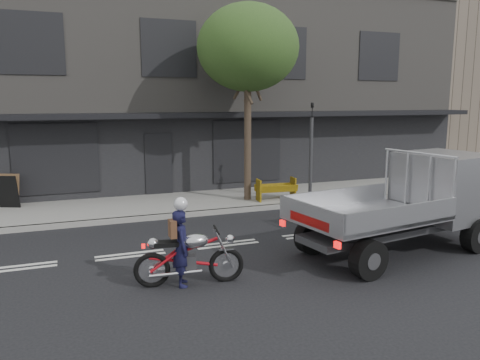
% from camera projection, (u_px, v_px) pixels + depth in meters
% --- Properties ---
extents(ground, '(80.00, 80.00, 0.00)m').
position_uv_depth(ground, '(227.00, 244.00, 11.78)').
color(ground, black).
rests_on(ground, ground).
extents(sidewalk, '(32.00, 3.20, 0.15)m').
position_uv_depth(sidewalk, '(183.00, 203.00, 16.10)').
color(sidewalk, gray).
rests_on(sidewalk, ground).
extents(kerb, '(32.00, 0.20, 0.15)m').
position_uv_depth(kerb, '(195.00, 214.00, 14.62)').
color(kerb, gray).
rests_on(kerb, ground).
extents(building_main, '(26.00, 10.00, 8.00)m').
position_uv_depth(building_main, '(147.00, 91.00, 21.53)').
color(building_main, slate).
rests_on(building_main, ground).
extents(building_neighbour, '(14.00, 10.00, 10.00)m').
position_uv_depth(building_neighbour, '(478.00, 76.00, 28.27)').
color(building_neighbour, brown).
rests_on(building_neighbour, ground).
extents(street_tree, '(3.40, 3.40, 6.74)m').
position_uv_depth(street_tree, '(248.00, 48.00, 15.52)').
color(street_tree, '#382B21').
rests_on(street_tree, ground).
extents(traffic_light_pole, '(0.12, 0.12, 3.50)m').
position_uv_depth(traffic_light_pole, '(311.00, 157.00, 16.04)').
color(traffic_light_pole, '#2D2D30').
rests_on(traffic_light_pole, ground).
extents(motorcycle, '(2.16, 0.63, 1.12)m').
position_uv_depth(motorcycle, '(189.00, 256.00, 9.15)').
color(motorcycle, black).
rests_on(motorcycle, ground).
extents(rider, '(0.45, 0.60, 1.51)m').
position_uv_depth(rider, '(182.00, 248.00, 9.07)').
color(rider, black).
rests_on(rider, ground).
extents(flatbed_ute, '(5.42, 2.84, 2.39)m').
position_uv_depth(flatbed_ute, '(431.00, 192.00, 11.49)').
color(flatbed_ute, black).
rests_on(flatbed_ute, ground).
extents(construction_barrier, '(1.45, 0.68, 0.79)m').
position_uv_depth(construction_barrier, '(279.00, 190.00, 16.06)').
color(construction_barrier, yellow).
rests_on(construction_barrier, sidewalk).
extents(sandwich_board, '(0.80, 0.68, 1.07)m').
position_uv_depth(sandwich_board, '(8.00, 192.00, 14.97)').
color(sandwich_board, black).
rests_on(sandwich_board, sidewalk).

